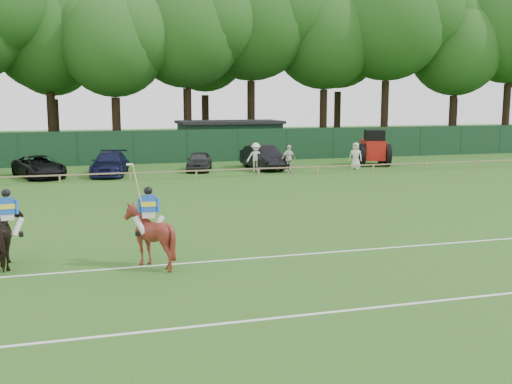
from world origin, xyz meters
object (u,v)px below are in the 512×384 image
object	(u,v)px
horse_chestnut	(149,236)
estate_black	(263,157)
suv_black	(39,167)
spectator_right	(356,156)
horse_dark	(9,237)
tractor	(373,149)
sedan_navy	(110,164)
hatch_grey	(199,161)
utility_shed	(229,139)
spectator_mid	(289,159)
spectator_left	(256,157)

from	to	relation	value
horse_chestnut	estate_black	xyz separation A→B (m)	(10.18, 22.32, -0.10)
suv_black	spectator_right	world-z (taller)	spectator_right
horse_dark	tractor	size ratio (longest dim) A/B	0.58
sedan_navy	tractor	size ratio (longest dim) A/B	1.43
horse_chestnut	hatch_grey	distance (m)	23.28
utility_shed	tractor	bearing A→B (deg)	-44.93
horse_dark	estate_black	bearing A→B (deg)	-131.22
suv_black	spectator_mid	world-z (taller)	spectator_mid
horse_chestnut	spectator_right	size ratio (longest dim) A/B	0.99
spectator_left	suv_black	bearing A→B (deg)	-170.39
suv_black	spectator_right	bearing A→B (deg)	-24.74
hatch_grey	estate_black	distance (m)	4.46
horse_chestnut	hatch_grey	size ratio (longest dim) A/B	0.48
hatch_grey	sedan_navy	bearing A→B (deg)	-156.87
horse_chestnut	utility_shed	xyz separation A→B (m)	(9.86, 30.97, 0.63)
sedan_navy	spectator_mid	size ratio (longest dim) A/B	2.77
sedan_navy	spectator_left	world-z (taller)	spectator_left
spectator_mid	spectator_right	size ratio (longest dim) A/B	0.99
spectator_right	spectator_mid	bearing A→B (deg)	-135.94
estate_black	spectator_right	size ratio (longest dim) A/B	2.66
estate_black	utility_shed	xyz separation A→B (m)	(-0.32, 8.66, 0.73)
horse_dark	utility_shed	distance (m)	32.90
spectator_right	utility_shed	distance (m)	12.33
hatch_grey	tractor	xyz separation A→B (m)	(12.81, -0.25, 0.58)
horse_dark	tractor	bearing A→B (deg)	-144.26
suv_black	spectator_right	distance (m)	20.74
spectator_mid	utility_shed	bearing A→B (deg)	80.67
horse_chestnut	spectator_left	world-z (taller)	spectator_left
suv_black	hatch_grey	bearing A→B (deg)	-16.86
spectator_left	estate_black	bearing A→B (deg)	62.99
suv_black	spectator_left	size ratio (longest dim) A/B	2.54
hatch_grey	estate_black	size ratio (longest dim) A/B	0.78
hatch_grey	utility_shed	world-z (taller)	utility_shed
spectator_mid	spectator_right	bearing A→B (deg)	-11.95
horse_dark	spectator_left	world-z (taller)	spectator_left
suv_black	estate_black	world-z (taller)	estate_black
spectator_left	sedan_navy	bearing A→B (deg)	-171.43
tractor	spectator_right	bearing A→B (deg)	-124.36
spectator_mid	utility_shed	size ratio (longest dim) A/B	0.22
tractor	horse_chestnut	bearing A→B (deg)	-113.28
estate_black	spectator_left	bearing A→B (deg)	-135.63
suv_black	hatch_grey	world-z (taller)	suv_black
spectator_right	tractor	xyz separation A→B (m)	(2.29, 1.86, 0.30)
horse_dark	hatch_grey	distance (m)	23.53
horse_chestnut	estate_black	bearing A→B (deg)	-108.35
sedan_navy	hatch_grey	distance (m)	5.94
sedan_navy	hatch_grey	world-z (taller)	sedan_navy
horse_chestnut	spectator_left	bearing A→B (deg)	-107.52
horse_dark	spectator_right	bearing A→B (deg)	-143.83
utility_shed	tractor	size ratio (longest dim) A/B	2.38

